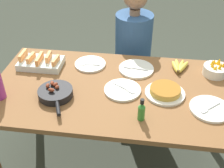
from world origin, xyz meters
The scene contains 13 objects.
ground_plane centered at (0.00, 0.00, 0.00)m, with size 14.00×14.00×0.00m, color #383D33.
dining_table centered at (0.00, 0.00, 0.62)m, with size 1.65×0.90×0.71m.
banana_bunch centered at (0.46, 0.30, 0.73)m, with size 0.15×0.20×0.04m.
melon_tray centered at (-0.57, 0.20, 0.75)m, with size 0.32×0.19×0.10m.
skillet centered at (-0.35, -0.14, 0.74)m, with size 0.23×0.33×0.08m.
frittata_plate_center centered at (0.35, -0.03, 0.74)m, with size 0.26×0.26×0.05m.
empty_plate_near_front centered at (0.07, -0.03, 0.72)m, with size 0.25×0.25×0.02m.
empty_plate_far_left centered at (0.63, -0.14, 0.72)m, with size 0.25×0.25×0.02m.
empty_plate_far_right centered at (-0.20, 0.26, 0.72)m, with size 0.23×0.23×0.02m.
empty_plate_mid_edge centered at (0.15, 0.24, 0.72)m, with size 0.26×0.26×0.02m.
fruit_bowl_mango centered at (0.71, 0.26, 0.76)m, with size 0.17×0.17×0.12m.
hot_sauce_bottle centered at (0.21, -0.28, 0.78)m, with size 0.04×0.04×0.15m.
person_figure centered at (0.09, 0.71, 0.50)m, with size 0.35×0.35×1.20m.
Camera 1 is at (0.21, -1.51, 1.85)m, focal length 45.00 mm.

